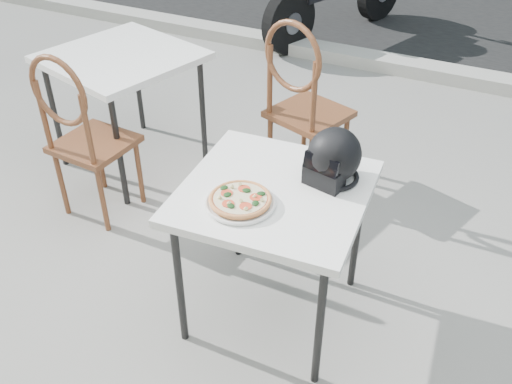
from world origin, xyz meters
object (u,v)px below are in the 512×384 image
at_px(plate, 240,203).
at_px(cafe_chair_side, 81,129).
at_px(pizza, 240,199).
at_px(cafe_table_main, 274,201).
at_px(cafe_table_side, 122,65).
at_px(cafe_chair_main, 302,97).
at_px(helmet, 333,158).

distance_m(plate, cafe_chair_side, 1.33).
height_order(plate, pizza, pizza).
bearing_deg(cafe_table_main, cafe_chair_side, 169.65).
xyz_separation_m(pizza, cafe_table_side, (-1.40, 1.02, -0.06)).
height_order(cafe_table_main, cafe_chair_side, cafe_chair_side).
height_order(plate, cafe_table_side, cafe_table_side).
distance_m(cafe_chair_main, cafe_chair_side, 1.33).
bearing_deg(helmet, pizza, -116.28).
height_order(plate, cafe_chair_side, cafe_chair_side).
bearing_deg(cafe_table_side, cafe_chair_main, 13.28).
bearing_deg(cafe_table_main, pizza, -115.97).
bearing_deg(cafe_chair_side, cafe_table_main, 173.70).
bearing_deg(cafe_chair_main, cafe_table_side, 31.62).
distance_m(plate, helmet, 0.46).
bearing_deg(helmet, cafe_chair_main, 131.26).
xyz_separation_m(helmet, cafe_chair_main, (-0.53, 0.94, -0.24)).
height_order(cafe_table_main, helmet, helmet).
relative_size(helmet, cafe_table_side, 0.28).
bearing_deg(helmet, plate, -116.27).
bearing_deg(cafe_chair_main, helmet, 137.66).
xyz_separation_m(cafe_table_main, pizza, (-0.08, -0.17, 0.10)).
xyz_separation_m(cafe_chair_main, cafe_chair_side, (-1.00, -0.88, -0.03)).
xyz_separation_m(plate, cafe_chair_main, (-0.25, 1.29, -0.14)).
height_order(plate, helmet, helmet).
bearing_deg(cafe_table_side, plate, -36.18).
xyz_separation_m(helmet, cafe_table_side, (-1.68, 0.67, -0.14)).
bearing_deg(cafe_table_main, plate, -115.94).
xyz_separation_m(plate, helmet, (0.28, 0.36, 0.10)).
bearing_deg(cafe_table_side, pizza, -36.17).
height_order(pizza, cafe_chair_main, cafe_chair_main).
bearing_deg(cafe_chair_side, plate, 165.73).
relative_size(pizza, helmet, 1.15).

